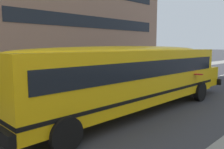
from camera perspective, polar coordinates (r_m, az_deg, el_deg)
name	(u,v)px	position (r m, az deg, el deg)	size (l,w,h in m)	color
ground_plane	(69,111)	(10.40, -10.53, -8.96)	(400.00, 400.00, 0.00)	#38383D
sidewalk_far	(7,89)	(16.83, -24.68, -3.33)	(120.00, 3.00, 0.01)	gray
lane_centreline	(69,111)	(10.40, -10.53, -8.94)	(110.00, 0.16, 0.01)	silver
school_bus	(134,73)	(10.01, 5.55, 0.40)	(12.78, 3.02, 2.85)	yellow
parked_car_maroon_by_lamppost	(137,69)	(20.21, 6.14, 1.31)	(3.90, 1.88, 1.64)	maroon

